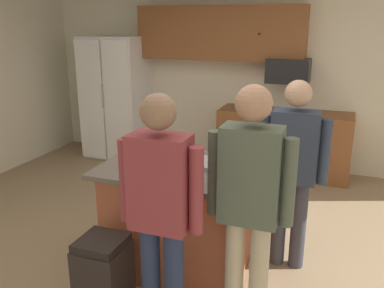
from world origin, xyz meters
name	(u,v)px	position (x,y,z in m)	size (l,w,h in m)	color
floor	(177,252)	(0.00, 0.00, 0.00)	(7.04, 7.04, 0.00)	#937A5B
back_wall	(249,77)	(0.00, 2.80, 1.30)	(6.40, 0.10, 2.60)	beige
cabinet_run_upper	(220,33)	(-0.40, 2.60, 1.93)	(2.40, 0.38, 0.75)	brown
cabinet_run_lower	(283,143)	(0.60, 2.48, 0.45)	(1.80, 0.63, 0.90)	brown
refrigerator	(116,98)	(-2.00, 2.38, 0.94)	(0.91, 0.76, 1.87)	white
microwave_over_range	(288,71)	(0.60, 2.50, 1.45)	(0.56, 0.40, 0.32)	black
kitchen_island	(180,217)	(0.11, -0.19, 0.48)	(1.26, 0.95, 0.95)	#AD5638
person_elder_center	(293,164)	(0.99, 0.18, 0.95)	(0.57, 0.22, 1.65)	#383842
person_guest_by_door	(161,205)	(0.31, -0.99, 0.98)	(0.57, 0.22, 1.70)	#232D4C
person_host_foreground	(250,197)	(0.83, -0.75, 1.01)	(0.57, 0.23, 1.74)	tan
tumbler_amber	(223,161)	(0.47, -0.12, 1.01)	(0.06, 0.06, 0.12)	#321818
glass_stout_tall	(171,164)	(0.13, -0.40, 1.03)	(0.07, 0.07, 0.17)	black
glass_short_whisky	(233,158)	(0.53, -0.02, 1.01)	(0.07, 0.07, 0.13)	black
mug_ceramic_white	(141,150)	(-0.29, -0.08, 1.00)	(0.12, 0.08, 0.10)	white
serving_tray	(190,162)	(0.18, -0.12, 0.97)	(0.44, 0.30, 0.04)	#B7B7BC
trash_bin	(104,276)	(-0.19, -0.94, 0.30)	(0.34, 0.34, 0.61)	black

